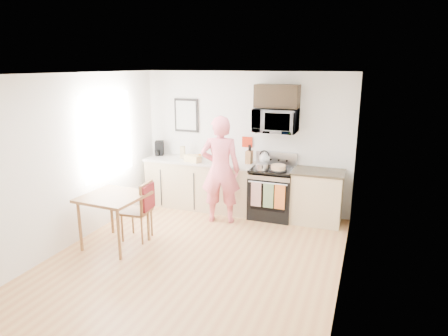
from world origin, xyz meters
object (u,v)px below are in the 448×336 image
(dining_table, at_px, (113,201))
(person, at_px, (220,170))
(range, at_px, (272,194))
(chair, at_px, (144,203))
(microwave, at_px, (276,120))
(cake, at_px, (278,168))

(dining_table, bearing_deg, person, 52.02)
(range, height_order, chair, range)
(range, xyz_separation_m, chair, (-1.65, -1.68, 0.18))
(microwave, height_order, dining_table, microwave)
(dining_table, xyz_separation_m, chair, (0.31, 0.33, -0.10))
(microwave, bearing_deg, dining_table, -132.86)
(range, distance_m, microwave, 1.33)
(dining_table, bearing_deg, microwave, 47.14)
(chair, distance_m, cake, 2.37)
(microwave, bearing_deg, chair, -132.79)
(microwave, bearing_deg, range, -89.94)
(range, distance_m, cake, 0.57)
(person, xyz_separation_m, dining_table, (-1.16, -1.49, -0.23))
(microwave, xyz_separation_m, cake, (0.13, -0.25, -0.79))
(dining_table, bearing_deg, chair, 46.78)
(microwave, bearing_deg, person, -141.90)
(range, xyz_separation_m, person, (-0.80, -0.53, 0.51))
(microwave, xyz_separation_m, dining_table, (-1.96, -2.12, -1.04))
(chair, bearing_deg, cake, 36.06)
(microwave, xyz_separation_m, person, (-0.80, -0.63, -0.82))
(chair, bearing_deg, range, 40.82)
(person, xyz_separation_m, chair, (-0.85, -1.15, -0.33))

